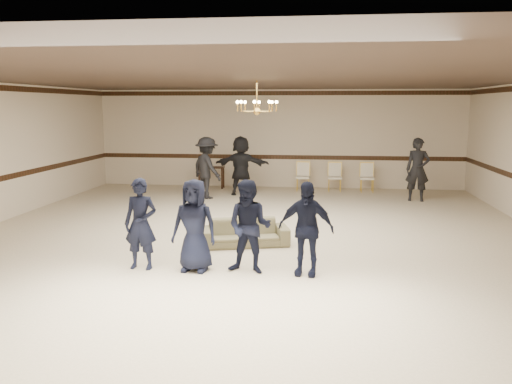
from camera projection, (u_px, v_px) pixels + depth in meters
The scene contains 16 objects.
room at pixel (251, 160), 10.43m from camera, with size 12.01×14.01×3.21m.
chair_rail at pixel (278, 157), 17.37m from camera, with size 12.00×0.02×0.14m, color black.
crown_molding at pixel (279, 93), 17.03m from camera, with size 12.00×0.02×0.14m, color black.
chandelier at pixel (257, 96), 11.20m from camera, with size 0.94×0.94×0.89m, color gold, non-canonical shape.
boy_a at pixel (141, 224), 8.61m from camera, with size 0.55×0.36×1.51m, color black.
boy_b at pixel (194, 225), 8.50m from camera, with size 0.74×0.48×1.51m, color black.
boy_c at pixel (249, 227), 8.40m from camera, with size 0.73×0.57×1.51m, color black.
boy_d at pixel (306, 228), 8.29m from camera, with size 0.89×0.37×1.51m, color black.
settee at pixel (244, 233), 10.15m from camera, with size 1.71×0.67×0.50m, color #666344.
adult_left at pixel (207, 168), 15.23m from camera, with size 1.15×0.66×1.79m, color black.
adult_mid at pixel (241, 166), 15.81m from camera, with size 1.66×0.53×1.79m, color black.
adult_right at pixel (418, 170), 14.82m from camera, with size 0.65×0.43×1.79m, color black.
banquet_chair_left at pixel (303, 177), 16.66m from camera, with size 0.43×0.43×0.90m, color beige, non-canonical shape.
banquet_chair_mid at pixel (335, 177), 16.55m from camera, with size 0.43×0.43×0.90m, color beige, non-canonical shape.
banquet_chair_right at pixel (367, 178), 16.43m from camera, with size 0.43×0.43×0.90m, color beige, non-canonical shape.
console_table at pixel (211, 177), 17.23m from camera, with size 0.85×0.36×0.71m, color #351E11.
Camera 1 is at (1.34, -10.31, 2.66)m, focal length 36.88 mm.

